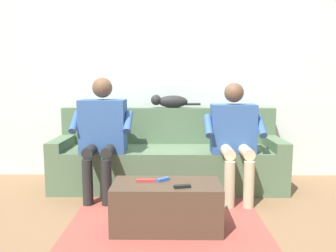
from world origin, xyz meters
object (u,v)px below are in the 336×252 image
(coffee_table, at_px, (167,206))
(remote_blue, at_px, (163,179))
(remote_red, at_px, (146,181))
(person_left_seated, at_px, (234,133))
(couch, at_px, (168,160))
(remote_black, at_px, (182,186))
(cat_on_backrest, at_px, (169,101))
(person_right_seated, at_px, (102,129))

(coffee_table, relative_size, remote_blue, 7.64)
(coffee_table, relative_size, remote_red, 5.81)
(remote_blue, bearing_deg, person_left_seated, 4.93)
(couch, bearing_deg, remote_black, 95.55)
(cat_on_backrest, xyz_separation_m, remote_red, (0.18, 1.34, -0.55))
(remote_black, bearing_deg, person_left_seated, 45.08)
(couch, height_order, coffee_table, couch)
(couch, bearing_deg, coffee_table, 90.00)
(coffee_table, xyz_separation_m, remote_black, (-0.12, 0.11, 0.20))
(person_left_seated, xyz_separation_m, remote_red, (0.84, 0.74, -0.27))
(person_left_seated, xyz_separation_m, remote_black, (0.55, 0.89, -0.27))
(coffee_table, distance_m, person_right_seated, 1.17)
(coffee_table, height_order, cat_on_backrest, cat_on_backrest)
(person_right_seated, bearing_deg, coffee_table, 129.23)
(person_left_seated, distance_m, remote_red, 1.15)
(cat_on_backrest, height_order, remote_blue, cat_on_backrest)
(cat_on_backrest, bearing_deg, remote_black, 94.09)
(remote_blue, height_order, remote_black, remote_blue)
(coffee_table, height_order, remote_black, remote_black)
(person_left_seated, relative_size, remote_blue, 10.31)
(coffee_table, bearing_deg, person_right_seated, -50.77)
(remote_red, bearing_deg, couch, -99.92)
(coffee_table, xyz_separation_m, cat_on_backrest, (-0.01, -1.37, 0.75))
(remote_blue, distance_m, remote_black, 0.23)
(remote_black, bearing_deg, remote_red, 139.67)
(remote_black, bearing_deg, couch, 82.40)
(cat_on_backrest, distance_m, remote_black, 1.59)
(coffee_table, distance_m, remote_red, 0.26)
(remote_red, bearing_deg, coffee_table, 167.20)
(person_right_seated, relative_size, remote_red, 8.20)
(coffee_table, height_order, remote_red, remote_red)
(cat_on_backrest, bearing_deg, remote_red, 82.24)
(cat_on_backrest, bearing_deg, person_right_seated, 39.06)
(couch, height_order, remote_blue, couch)
(coffee_table, relative_size, person_right_seated, 0.71)
(person_left_seated, bearing_deg, remote_red, 41.37)
(remote_black, bearing_deg, coffee_table, 123.49)
(remote_blue, bearing_deg, couch, 47.80)
(remote_blue, bearing_deg, person_right_seated, 89.53)
(remote_blue, bearing_deg, coffee_table, -105.08)
(cat_on_backrest, relative_size, remote_red, 3.93)
(person_left_seated, relative_size, remote_black, 8.97)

